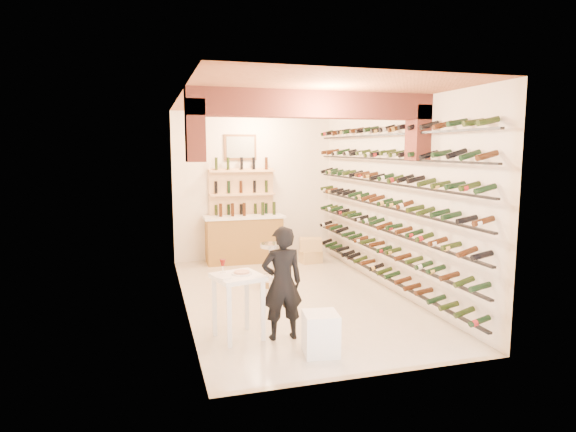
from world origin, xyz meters
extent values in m
plane|color=beige|center=(0.00, 0.00, 0.00)|extent=(6.00, 6.00, 0.00)
cube|color=silver|center=(0.00, 3.00, 1.60)|extent=(3.50, 0.02, 3.20)
cube|color=silver|center=(0.00, -3.00, 1.60)|extent=(3.50, 0.02, 3.20)
cube|color=silver|center=(-1.75, 0.00, 1.60)|extent=(0.02, 6.00, 3.20)
cube|color=silver|center=(1.75, 0.00, 1.60)|extent=(0.02, 6.00, 3.20)
cube|color=#9B5837|center=(0.00, 0.00, 3.20)|extent=(3.50, 6.00, 0.02)
cube|color=brown|center=(0.00, -1.00, 3.02)|extent=(3.50, 0.35, 0.36)
cube|color=brown|center=(-1.63, -1.00, 2.65)|extent=(0.24, 0.35, 0.80)
cube|color=brown|center=(1.63, -1.00, 2.65)|extent=(0.24, 0.35, 0.80)
cube|color=black|center=(1.59, 0.00, 0.25)|extent=(0.06, 5.70, 0.03)
cube|color=black|center=(1.59, 0.00, 0.65)|extent=(0.06, 5.70, 0.03)
cube|color=black|center=(1.59, 0.00, 1.05)|extent=(0.06, 5.70, 0.03)
cube|color=black|center=(1.59, 0.00, 1.45)|extent=(0.06, 5.70, 0.03)
cube|color=black|center=(1.59, 0.00, 1.85)|extent=(0.06, 5.70, 0.03)
cube|color=black|center=(1.59, 0.00, 2.25)|extent=(0.06, 5.70, 0.03)
cube|color=black|center=(1.59, 0.00, 2.65)|extent=(0.06, 5.70, 0.03)
cube|color=olive|center=(-0.30, 2.65, 0.48)|extent=(1.60, 0.55, 0.96)
cube|color=white|center=(-0.30, 2.65, 0.98)|extent=(1.70, 0.62, 0.05)
cube|color=tan|center=(-0.30, 2.92, 1.00)|extent=(1.40, 0.10, 2.00)
cube|color=tan|center=(-0.30, 2.82, 0.45)|extent=(1.40, 0.28, 0.04)
cube|color=tan|center=(-0.30, 2.82, 0.95)|extent=(1.40, 0.28, 0.04)
cube|color=tan|center=(-0.30, 2.82, 1.45)|extent=(1.40, 0.28, 0.04)
cube|color=tan|center=(-0.30, 2.82, 1.95)|extent=(1.40, 0.28, 0.04)
cube|color=brown|center=(-0.30, 2.97, 2.45)|extent=(0.70, 0.04, 0.55)
cube|color=#99998C|center=(-0.30, 2.94, 2.45)|extent=(0.60, 0.01, 0.45)
cube|color=white|center=(-1.19, -1.54, 0.81)|extent=(0.70, 0.70, 0.06)
cube|color=white|center=(-1.35, -1.82, 0.39)|extent=(0.06, 0.06, 0.78)
cube|color=white|center=(-0.91, -1.70, 0.39)|extent=(0.06, 0.06, 0.78)
cube|color=white|center=(-1.48, -1.37, 0.39)|extent=(0.06, 0.06, 0.78)
cube|color=white|center=(-1.03, -1.25, 0.39)|extent=(0.06, 0.06, 0.78)
cylinder|color=white|center=(-1.14, -1.51, 0.84)|extent=(0.27, 0.27, 0.02)
cylinder|color=#BF7266|center=(-1.14, -1.51, 0.86)|extent=(0.20, 0.20, 0.02)
cube|color=white|center=(-1.39, -1.67, 0.84)|extent=(0.18, 0.18, 0.02)
cylinder|color=white|center=(-1.36, -1.37, 0.84)|extent=(0.08, 0.08, 0.00)
cylinder|color=white|center=(-1.36, -1.37, 0.89)|extent=(0.01, 0.01, 0.10)
cone|color=#530A07|center=(-1.36, -1.37, 0.97)|extent=(0.08, 0.08, 0.09)
cube|color=white|center=(-0.34, -2.29, 0.25)|extent=(0.45, 0.45, 0.50)
imported|color=black|center=(-0.65, -1.70, 0.73)|extent=(0.54, 0.35, 1.46)
cylinder|color=silver|center=(-0.22, 0.59, 0.02)|extent=(0.41, 0.41, 0.03)
cylinder|color=silver|center=(-0.22, 0.59, 0.38)|extent=(0.08, 0.08, 0.71)
cylinder|color=silver|center=(-0.22, 0.59, 0.75)|extent=(0.39, 0.39, 0.07)
torus|color=silver|center=(-0.22, 0.59, 0.22)|extent=(0.31, 0.31, 0.02)
cube|color=tan|center=(1.05, 2.20, 0.13)|extent=(0.47, 0.35, 0.26)
cube|color=tan|center=(1.05, 2.20, 0.40)|extent=(0.53, 0.42, 0.27)
camera|label=1|loc=(-2.25, -7.53, 2.42)|focal=30.59mm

